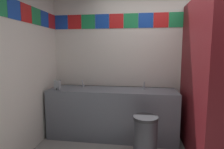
{
  "coord_description": "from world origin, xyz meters",
  "views": [
    {
      "loc": [
        -0.46,
        -2.02,
        1.51
      ],
      "look_at": [
        -0.9,
        0.83,
        1.14
      ],
      "focal_mm": 30.34,
      "sensor_mm": 36.0,
      "label": 1
    }
  ],
  "objects": [
    {
      "name": "vanity_counter",
      "position": [
        -0.94,
        1.13,
        0.43
      ],
      "size": [
        2.17,
        0.59,
        0.85
      ],
      "color": "slate",
      "rests_on": "ground_plane"
    },
    {
      "name": "faucet_right",
      "position": [
        -0.4,
        1.22,
        0.9
      ],
      "size": [
        0.04,
        0.1,
        0.14
      ],
      "color": "silver",
      "rests_on": "vanity_counter"
    },
    {
      "name": "faucet_left",
      "position": [
        -1.48,
        1.22,
        0.9
      ],
      "size": [
        0.04,
        0.1,
        0.14
      ],
      "color": "silver",
      "rests_on": "vanity_counter"
    },
    {
      "name": "stall_divider",
      "position": [
        0.43,
        0.49,
        1.12
      ],
      "size": [
        0.92,
        1.38,
        2.23
      ],
      "color": "maroon",
      "rests_on": "ground_plane"
    },
    {
      "name": "wall_back",
      "position": [
        0.0,
        1.47,
        1.44
      ],
      "size": [
        4.15,
        0.09,
        2.86
      ],
      "color": "silver",
      "rests_on": "ground_plane"
    },
    {
      "name": "trash_bin",
      "position": [
        -0.39,
        0.41,
        0.33
      ],
      "size": [
        0.33,
        0.33,
        0.65
      ],
      "color": "#333338",
      "rests_on": "ground_plane"
    },
    {
      "name": "soap_dispenser",
      "position": [
        -1.85,
        0.96,
        0.93
      ],
      "size": [
        0.09,
        0.09,
        0.16
      ],
      "color": "gray",
      "rests_on": "vanity_counter"
    }
  ]
}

